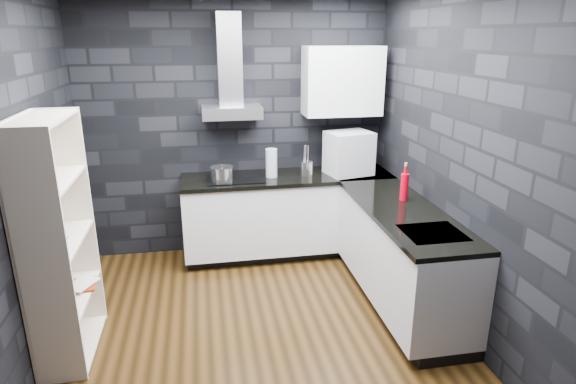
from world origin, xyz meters
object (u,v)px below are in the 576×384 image
object	(u,v)px
utensil_crock	(306,168)
bookshelf	(58,242)
glass_vase	(271,163)
pot	(222,174)
storage_jar	(308,169)
appliance_garage	(349,153)
fruit_bowl	(52,244)
red_bottle	(404,187)

from	to	relation	value
utensil_crock	bookshelf	size ratio (longest dim) A/B	0.08
glass_vase	bookshelf	distance (m)	2.22
pot	utensil_crock	world-z (taller)	same
storage_jar	bookshelf	world-z (taller)	bookshelf
glass_vase	appliance_garage	bearing A→B (deg)	-2.66
bookshelf	fruit_bowl	size ratio (longest dim) A/B	8.14
glass_vase	fruit_bowl	bearing A→B (deg)	-139.60
storage_jar	fruit_bowl	bearing A→B (deg)	-144.73
appliance_garage	fruit_bowl	world-z (taller)	appliance_garage
red_bottle	glass_vase	bearing A→B (deg)	138.16
pot	utensil_crock	distance (m)	0.88
utensil_crock	glass_vase	bearing A→B (deg)	-178.92
appliance_garage	red_bottle	size ratio (longest dim) A/B	1.85
pot	fruit_bowl	distance (m)	1.86
glass_vase	storage_jar	world-z (taller)	glass_vase
utensil_crock	red_bottle	world-z (taller)	red_bottle
bookshelf	fruit_bowl	world-z (taller)	bookshelf
glass_vase	fruit_bowl	xyz separation A→B (m)	(-1.75, -1.49, -0.11)
appliance_garage	red_bottle	world-z (taller)	appliance_garage
glass_vase	pot	bearing A→B (deg)	-169.80
appliance_garage	pot	bearing A→B (deg)	169.97
bookshelf	glass_vase	bearing A→B (deg)	58.18
storage_jar	fruit_bowl	xyz separation A→B (m)	(-2.14, -1.51, -0.02)
pot	fruit_bowl	size ratio (longest dim) A/B	0.98
pot	appliance_garage	world-z (taller)	appliance_garage
glass_vase	red_bottle	size ratio (longest dim) A/B	1.21
utensil_crock	bookshelf	world-z (taller)	bookshelf
storage_jar	bookshelf	distance (m)	2.55
pot	appliance_garage	bearing A→B (deg)	2.36
red_bottle	bookshelf	distance (m)	2.83
storage_jar	appliance_garage	xyz separation A→B (m)	(0.43, -0.06, 0.17)
glass_vase	fruit_bowl	distance (m)	2.30
utensil_crock	bookshelf	bearing A→B (deg)	-147.20
glass_vase	red_bottle	xyz separation A→B (m)	(1.05, -0.94, -0.03)
bookshelf	appliance_garage	bearing A→B (deg)	47.59
storage_jar	appliance_garage	distance (m)	0.46
glass_vase	bookshelf	bearing A→B (deg)	-142.24
utensil_crock	bookshelf	xyz separation A→B (m)	(-2.11, -1.36, -0.07)
fruit_bowl	appliance_garage	bearing A→B (deg)	29.48
pot	utensil_crock	bearing A→B (deg)	6.46
storage_jar	red_bottle	xyz separation A→B (m)	(0.66, -0.97, 0.06)
pot	fruit_bowl	world-z (taller)	pot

